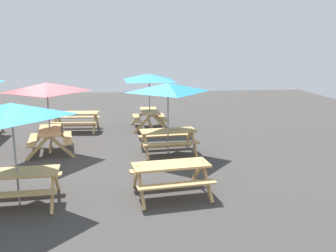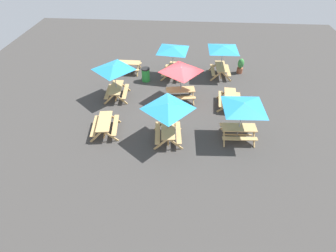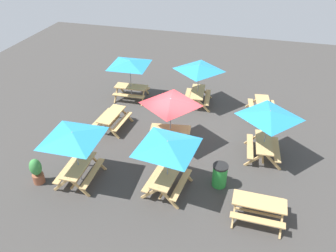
# 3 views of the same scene
# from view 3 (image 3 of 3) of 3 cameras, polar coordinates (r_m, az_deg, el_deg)

# --- Properties ---
(ground_plane) EXTENTS (31.27, 31.27, 0.00)m
(ground_plane) POSITION_cam_3_polar(r_m,az_deg,el_deg) (15.35, 1.94, -2.34)
(ground_plane) COLOR #3D3A38
(ground_plane) RESTS_ON ground
(picnic_table_0) EXTENTS (2.81, 2.81, 2.34)m
(picnic_table_0) POSITION_cam_3_polar(r_m,az_deg,el_deg) (11.54, -0.10, -3.87)
(picnic_table_0) COLOR tan
(picnic_table_0) RESTS_ON ground
(picnic_table_1) EXTENTS (2.83, 2.83, 2.34)m
(picnic_table_1) POSITION_cam_3_polar(r_m,az_deg,el_deg) (17.97, -6.69, 10.39)
(picnic_table_1) COLOR tan
(picnic_table_1) RESTS_ON ground
(picnic_table_2) EXTENTS (2.18, 2.18, 2.34)m
(picnic_table_2) POSITION_cam_3_polar(r_m,az_deg,el_deg) (17.35, 5.40, 9.59)
(picnic_table_2) COLOR tan
(picnic_table_2) RESTS_ON ground
(picnic_table_3) EXTENTS (2.83, 2.83, 2.34)m
(picnic_table_3) POSITION_cam_3_polar(r_m,az_deg,el_deg) (12.47, -16.15, -2.20)
(picnic_table_3) COLOR tan
(picnic_table_3) RESTS_ON ground
(picnic_table_4) EXTENTS (1.56, 1.82, 0.81)m
(picnic_table_4) POSITION_cam_3_polar(r_m,az_deg,el_deg) (11.90, 15.52, -13.23)
(picnic_table_4) COLOR tan
(picnic_table_4) RESTS_ON ground
(picnic_table_5) EXTENTS (1.96, 1.73, 0.81)m
(picnic_table_5) POSITION_cam_3_polar(r_m,az_deg,el_deg) (17.52, 16.17, 3.35)
(picnic_table_5) COLOR tan
(picnic_table_5) RESTS_ON ground
(picnic_table_6) EXTENTS (2.13, 2.13, 2.34)m
(picnic_table_6) POSITION_cam_3_polar(r_m,az_deg,el_deg) (13.83, 17.21, 1.43)
(picnic_table_6) COLOR tan
(picnic_table_6) RESTS_ON ground
(picnic_table_7) EXTENTS (2.28, 2.28, 2.34)m
(picnic_table_7) POSITION_cam_3_polar(r_m,az_deg,el_deg) (14.08, 0.45, 3.71)
(picnic_table_7) COLOR tan
(picnic_table_7) RESTS_ON ground
(picnic_table_8) EXTENTS (1.89, 1.64, 0.81)m
(picnic_table_8) POSITION_cam_3_polar(r_m,az_deg,el_deg) (16.13, -9.76, 1.50)
(picnic_table_8) COLOR tan
(picnic_table_8) RESTS_ON ground
(trash_bin_green) EXTENTS (0.59, 0.59, 0.98)m
(trash_bin_green) POSITION_cam_3_polar(r_m,az_deg,el_deg) (12.84, 9.00, -8.45)
(trash_bin_green) COLOR green
(trash_bin_green) RESTS_ON ground
(potted_plant_0) EXTENTS (0.45, 0.45, 1.13)m
(potted_plant_0) POSITION_cam_3_polar(r_m,az_deg,el_deg) (13.72, -21.91, -7.27)
(potted_plant_0) COLOR #935138
(potted_plant_0) RESTS_ON ground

